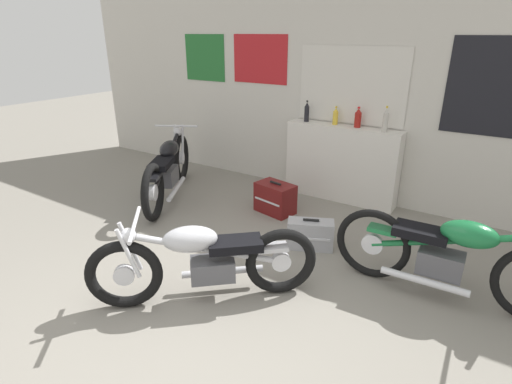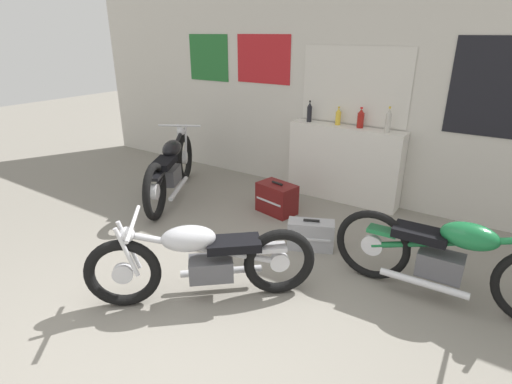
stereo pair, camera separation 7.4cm
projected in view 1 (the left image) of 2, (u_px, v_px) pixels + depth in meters
The scene contains 12 objects.
ground_plane at pixel (180, 359), 2.88m from camera, with size 24.00×24.00×0.00m, color gray.
wall_back at pixel (364, 97), 5.19m from camera, with size 10.00×0.07×2.80m.
sill_counter at pixel (341, 164), 5.47m from camera, with size 1.55×0.28×1.03m.
bottle_leftmost at pixel (307, 112), 5.51m from camera, with size 0.07×0.07×0.29m.
bottle_left_center at pixel (335, 116), 5.34m from camera, with size 0.07×0.07×0.24m.
bottle_center at pixel (358, 118), 5.17m from camera, with size 0.09×0.09×0.27m.
bottle_right_center at pixel (385, 120), 4.93m from camera, with size 0.07×0.07×0.32m.
motorcycle_black at pixel (169, 168), 5.55m from camera, with size 1.15×1.95×0.91m.
motorcycle_silver at pixel (204, 260), 3.39m from camera, with size 1.53×1.38×0.79m.
motorcycle_green at pixel (450, 255), 3.39m from camera, with size 2.01×0.64×0.89m.
hard_case_darkred at pixel (275, 198), 5.16m from camera, with size 0.54×0.40×0.42m.
hard_case_silver at pixel (310, 234), 4.31m from camera, with size 0.53×0.39×0.34m.
Camera 1 is at (1.66, -1.57, 2.20)m, focal length 28.00 mm.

